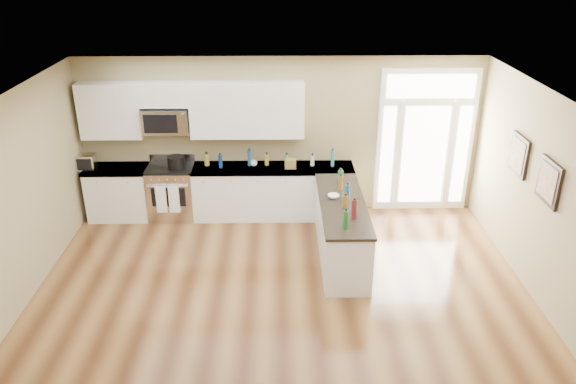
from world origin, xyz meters
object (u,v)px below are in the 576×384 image
(kitchen_range, at_px, (172,192))
(peninsula_cabinet, at_px, (341,231))
(stockpot, at_px, (176,162))
(toaster_oven, at_px, (86,162))

(kitchen_range, bearing_deg, peninsula_cabinet, -26.82)
(stockpot, distance_m, toaster_oven, 1.54)
(kitchen_range, height_order, toaster_oven, toaster_oven)
(kitchen_range, relative_size, stockpot, 3.65)
(kitchen_range, relative_size, toaster_oven, 3.46)
(kitchen_range, height_order, stockpot, stockpot)
(stockpot, bearing_deg, toaster_oven, -179.81)
(peninsula_cabinet, relative_size, stockpot, 7.84)
(stockpot, height_order, toaster_oven, toaster_oven)
(stockpot, bearing_deg, peninsula_cabinet, -27.08)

